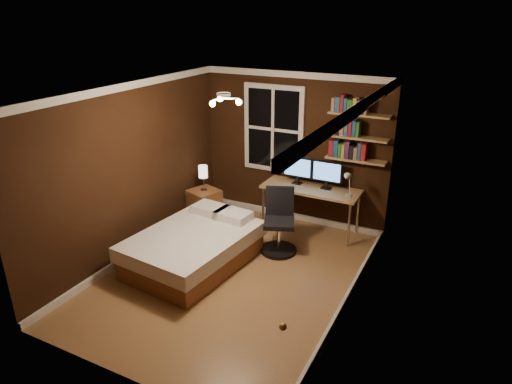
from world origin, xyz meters
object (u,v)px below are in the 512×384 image
at_px(radiator, 278,202).
at_px(monitor_right, 327,175).
at_px(desk, 311,191).
at_px(office_chair, 279,228).
at_px(nightstand, 205,206).
at_px(monitor_left, 298,170).
at_px(desk_lamp, 348,184).
at_px(bed, 194,247).
at_px(bedside_lamp, 203,178).

relative_size(radiator, monitor_right, 1.23).
bearing_deg(monitor_right, desk, -160.71).
bearing_deg(office_chair, radiator, 92.20).
relative_size(nightstand, monitor_right, 1.16).
xyz_separation_m(radiator, monitor_left, (0.38, -0.13, 0.67)).
bearing_deg(radiator, nightstand, -146.89).
height_order(nightstand, radiator, radiator).
xyz_separation_m(radiator, desk_lamp, (1.28, -0.33, 0.66)).
relative_size(radiator, office_chair, 0.61).
xyz_separation_m(nightstand, desk, (1.72, 0.49, 0.40)).
relative_size(monitor_left, monitor_right, 1.00).
bearing_deg(desk, office_chair, -101.14).
distance_m(radiator, desk, 0.78).
height_order(monitor_left, monitor_right, same).
xyz_separation_m(monitor_left, monitor_right, (0.49, 0.00, 0.00)).
height_order(bed, desk_lamp, desk_lamp).
bearing_deg(bed, desk_lamp, 49.75).
xyz_separation_m(bedside_lamp, monitor_left, (1.45, 0.57, 0.19)).
bearing_deg(bedside_lamp, monitor_right, 16.35).
distance_m(bed, bedside_lamp, 1.51).
xyz_separation_m(nightstand, desk_lamp, (2.34, 0.37, 0.68)).
height_order(nightstand, monitor_right, monitor_right).
bearing_deg(radiator, office_chair, -65.41).
distance_m(bed, office_chair, 1.29).
height_order(monitor_right, desk_lamp, monitor_right).
height_order(desk, monitor_left, monitor_left).
xyz_separation_m(nightstand, bedside_lamp, (0.00, 0.00, 0.50)).
bearing_deg(monitor_right, radiator, 171.85).
bearing_deg(radiator, monitor_left, -18.13).
height_order(radiator, desk_lamp, desk_lamp).
bearing_deg(monitor_left, bedside_lamp, -158.53).
distance_m(nightstand, desk_lamp, 2.47).
xyz_separation_m(bed, radiator, (0.42, 1.96, 0.04)).
xyz_separation_m(bedside_lamp, radiator, (1.07, 0.69, -0.48)).
bearing_deg(nightstand, desk_lamp, 28.65).
bearing_deg(desk_lamp, monitor_right, 153.63).
relative_size(nightstand, desk, 0.36).
distance_m(monitor_left, office_chair, 1.11).
distance_m(nightstand, monitor_left, 1.70).
bearing_deg(desk_lamp, radiator, 165.73).
distance_m(radiator, monitor_right, 1.11).
xyz_separation_m(desk, desk_lamp, (0.63, -0.12, 0.28)).
bearing_deg(bedside_lamp, monitor_left, 21.47).
bearing_deg(bed, bedside_lamp, 122.74).
height_order(bed, monitor_right, monitor_right).
bearing_deg(bed, monitor_right, 60.61).
xyz_separation_m(monitor_right, desk_lamp, (0.40, -0.20, -0.01)).
bearing_deg(radiator, bed, -102.10).
distance_m(monitor_left, desk_lamp, 0.92).
bearing_deg(bedside_lamp, radiator, 33.11).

